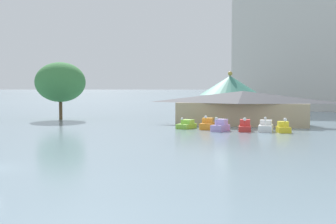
{
  "coord_description": "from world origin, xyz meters",
  "views": [
    {
      "loc": [
        19.88,
        -23.48,
        5.24
      ],
      "look_at": [
        5.93,
        22.25,
        2.59
      ],
      "focal_mm": 47.92,
      "sensor_mm": 36.0,
      "label": 1
    }
  ],
  "objects_px": {
    "pedal_boat_red": "(245,127)",
    "distant_broadcast_tower": "(250,25)",
    "pedal_boat_white": "(266,127)",
    "pedal_boat_yellow": "(283,128)",
    "boathouse": "(243,107)",
    "pedal_boat_lavender": "(220,126)",
    "pedal_boat_orange": "(207,125)",
    "green_roof_pavilion": "(230,96)",
    "pedal_boat_lime": "(187,125)",
    "background_building_block": "(306,50)",
    "shoreline_tree_tall_left": "(60,82)"
  },
  "relations": [
    {
      "from": "pedal_boat_red",
      "to": "distant_broadcast_tower",
      "type": "xyz_separation_m",
      "value": [
        -34.07,
        298.22,
        52.72
      ]
    },
    {
      "from": "pedal_boat_yellow",
      "to": "shoreline_tree_tall_left",
      "type": "bearing_deg",
      "value": -120.64
    },
    {
      "from": "pedal_boat_white",
      "to": "pedal_boat_red",
      "type": "bearing_deg",
      "value": -86.11
    },
    {
      "from": "boathouse",
      "to": "distant_broadcast_tower",
      "type": "bearing_deg",
      "value": 96.44
    },
    {
      "from": "pedal_boat_red",
      "to": "pedal_boat_white",
      "type": "height_order",
      "value": "pedal_boat_white"
    },
    {
      "from": "pedal_boat_lime",
      "to": "distant_broadcast_tower",
      "type": "bearing_deg",
      "value": -158.73
    },
    {
      "from": "boathouse",
      "to": "pedal_boat_yellow",
      "type": "bearing_deg",
      "value": -55.77
    },
    {
      "from": "pedal_boat_orange",
      "to": "pedal_boat_white",
      "type": "distance_m",
      "value": 7.26
    },
    {
      "from": "pedal_boat_lime",
      "to": "boathouse",
      "type": "distance_m",
      "value": 9.6
    },
    {
      "from": "shoreline_tree_tall_left",
      "to": "background_building_block",
      "type": "height_order",
      "value": "background_building_block"
    },
    {
      "from": "pedal_boat_orange",
      "to": "pedal_boat_white",
      "type": "relative_size",
      "value": 0.94
    },
    {
      "from": "pedal_boat_yellow",
      "to": "boathouse",
      "type": "height_order",
      "value": "boathouse"
    },
    {
      "from": "pedal_boat_lavender",
      "to": "background_building_block",
      "type": "height_order",
      "value": "background_building_block"
    },
    {
      "from": "pedal_boat_white",
      "to": "distant_broadcast_tower",
      "type": "relative_size",
      "value": 0.02
    },
    {
      "from": "boathouse",
      "to": "green_roof_pavilion",
      "type": "relative_size",
      "value": 2.01
    },
    {
      "from": "shoreline_tree_tall_left",
      "to": "pedal_boat_lime",
      "type": "bearing_deg",
      "value": -21.2
    },
    {
      "from": "pedal_boat_lime",
      "to": "green_roof_pavilion",
      "type": "xyz_separation_m",
      "value": [
        3.17,
        14.68,
        3.48
      ]
    },
    {
      "from": "background_building_block",
      "to": "green_roof_pavilion",
      "type": "bearing_deg",
      "value": -106.25
    },
    {
      "from": "pedal_boat_lavender",
      "to": "shoreline_tree_tall_left",
      "type": "xyz_separation_m",
      "value": [
        -28.14,
        11.27,
        5.47
      ]
    },
    {
      "from": "pedal_boat_lavender",
      "to": "shoreline_tree_tall_left",
      "type": "relative_size",
      "value": 0.29
    },
    {
      "from": "pedal_boat_yellow",
      "to": "boathouse",
      "type": "xyz_separation_m",
      "value": [
        -5.84,
        8.58,
        1.96
      ]
    },
    {
      "from": "green_roof_pavilion",
      "to": "distant_broadcast_tower",
      "type": "height_order",
      "value": "distant_broadcast_tower"
    },
    {
      "from": "boathouse",
      "to": "pedal_boat_lavender",
      "type": "bearing_deg",
      "value": -98.67
    },
    {
      "from": "pedal_boat_yellow",
      "to": "background_building_block",
      "type": "distance_m",
      "value": 56.8
    },
    {
      "from": "background_building_block",
      "to": "pedal_boat_lime",
      "type": "bearing_deg",
      "value": -105.15
    },
    {
      "from": "pedal_boat_red",
      "to": "pedal_boat_white",
      "type": "relative_size",
      "value": 1.06
    },
    {
      "from": "pedal_boat_white",
      "to": "pedal_boat_lavender",
      "type": "bearing_deg",
      "value": -79.86
    },
    {
      "from": "boathouse",
      "to": "shoreline_tree_tall_left",
      "type": "relative_size",
      "value": 2.07
    },
    {
      "from": "distant_broadcast_tower",
      "to": "pedal_boat_yellow",
      "type": "bearing_deg",
      "value": -82.64
    },
    {
      "from": "pedal_boat_white",
      "to": "pedal_boat_lime",
      "type": "bearing_deg",
      "value": -97.79
    },
    {
      "from": "pedal_boat_orange",
      "to": "shoreline_tree_tall_left",
      "type": "relative_size",
      "value": 0.27
    },
    {
      "from": "pedal_boat_lavender",
      "to": "boathouse",
      "type": "height_order",
      "value": "boathouse"
    },
    {
      "from": "pedal_boat_lime",
      "to": "pedal_boat_yellow",
      "type": "relative_size",
      "value": 1.21
    },
    {
      "from": "pedal_boat_lavender",
      "to": "background_building_block",
      "type": "distance_m",
      "value": 58.23
    },
    {
      "from": "pedal_boat_yellow",
      "to": "background_building_block",
      "type": "height_order",
      "value": "background_building_block"
    },
    {
      "from": "pedal_boat_lavender",
      "to": "pedal_boat_white",
      "type": "relative_size",
      "value": 1.0
    },
    {
      "from": "pedal_boat_red",
      "to": "background_building_block",
      "type": "bearing_deg",
      "value": 166.85
    },
    {
      "from": "pedal_boat_red",
      "to": "pedal_boat_white",
      "type": "xyz_separation_m",
      "value": [
        2.42,
        0.22,
        -0.0
      ]
    },
    {
      "from": "pedal_boat_orange",
      "to": "pedal_boat_yellow",
      "type": "bearing_deg",
      "value": 82.91
    },
    {
      "from": "pedal_boat_lavender",
      "to": "pedal_boat_yellow",
      "type": "distance_m",
      "value": 7.29
    },
    {
      "from": "pedal_boat_lavender",
      "to": "shoreline_tree_tall_left",
      "type": "distance_m",
      "value": 30.8
    },
    {
      "from": "pedal_boat_red",
      "to": "shoreline_tree_tall_left",
      "type": "relative_size",
      "value": 0.3
    },
    {
      "from": "distant_broadcast_tower",
      "to": "pedal_boat_red",
      "type": "bearing_deg",
      "value": -83.48
    },
    {
      "from": "distant_broadcast_tower",
      "to": "pedal_boat_white",
      "type": "bearing_deg",
      "value": -83.02
    },
    {
      "from": "pedal_boat_white",
      "to": "green_roof_pavilion",
      "type": "bearing_deg",
      "value": -157.94
    },
    {
      "from": "pedal_boat_lime",
      "to": "pedal_boat_white",
      "type": "relative_size",
      "value": 1.13
    },
    {
      "from": "pedal_boat_lime",
      "to": "pedal_boat_yellow",
      "type": "height_order",
      "value": "pedal_boat_yellow"
    },
    {
      "from": "pedal_boat_lime",
      "to": "pedal_boat_orange",
      "type": "distance_m",
      "value": 2.79
    },
    {
      "from": "pedal_boat_lime",
      "to": "pedal_boat_white",
      "type": "distance_m",
      "value": 10.05
    },
    {
      "from": "pedal_boat_lime",
      "to": "shoreline_tree_tall_left",
      "type": "bearing_deg",
      "value": -95.04
    }
  ]
}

